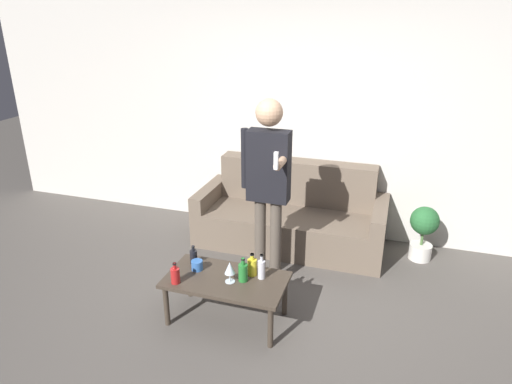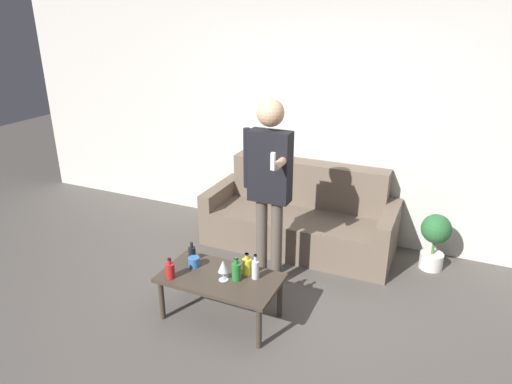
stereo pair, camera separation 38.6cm
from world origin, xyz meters
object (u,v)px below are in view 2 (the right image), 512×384
(bottle_orange, at_px, (192,253))
(person_standing_front, at_px, (269,178))
(couch, at_px, (301,218))
(coffee_table, at_px, (220,281))

(bottle_orange, xyz_separation_m, person_standing_front, (0.50, 0.51, 0.59))
(couch, distance_m, coffee_table, 1.51)
(coffee_table, bearing_deg, couch, 83.44)
(bottle_orange, bearing_deg, coffee_table, -21.98)
(couch, distance_m, bottle_orange, 1.46)
(person_standing_front, bearing_deg, couch, 88.55)
(couch, height_order, bottle_orange, couch)
(coffee_table, distance_m, bottle_orange, 0.39)
(coffee_table, relative_size, person_standing_front, 0.56)
(bottle_orange, bearing_deg, couch, 69.13)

